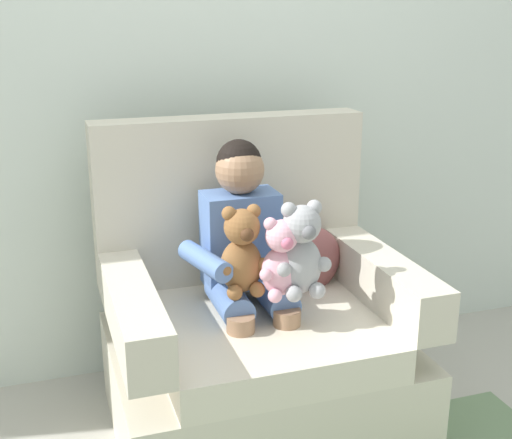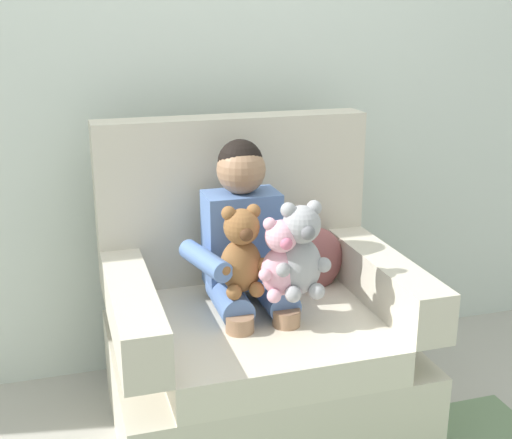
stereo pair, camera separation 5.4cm
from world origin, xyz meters
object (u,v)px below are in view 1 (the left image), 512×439
object	(u,v)px
throw_pillow	(309,260)
plush_grey	(301,252)
plush_pink	(281,260)
armchair	(255,337)
plush_brown	(242,253)
seated_child	(246,249)

from	to	relation	value
throw_pillow	plush_grey	bearing A→B (deg)	-117.90
plush_pink	plush_grey	bearing A→B (deg)	15.08
armchair	plush_brown	size ratio (longest dim) A/B	3.64
armchair	plush_brown	xyz separation A→B (m)	(-0.08, -0.12, 0.38)
armchair	plush_grey	distance (m)	0.44
plush_brown	armchair	bearing A→B (deg)	63.78
seated_child	plush_pink	xyz separation A→B (m)	(0.06, -0.20, 0.02)
plush_brown	plush_grey	distance (m)	0.19
plush_brown	throw_pillow	bearing A→B (deg)	42.02
plush_grey	throw_pillow	world-z (taller)	plush_grey
armchair	plush_brown	world-z (taller)	armchair
plush_pink	throw_pillow	bearing A→B (deg)	72.62
armchair	throw_pillow	size ratio (longest dim) A/B	4.22
armchair	throw_pillow	bearing A→B (deg)	22.50
armchair	plush_pink	bearing A→B (deg)	-81.32
plush_brown	plush_pink	xyz separation A→B (m)	(0.11, -0.06, -0.01)
armchair	plush_grey	bearing A→B (deg)	-64.00
seated_child	throw_pillow	size ratio (longest dim) A/B	3.17
seated_child	plush_grey	size ratio (longest dim) A/B	2.59
plush_grey	throw_pillow	xyz separation A→B (m)	(0.16, 0.30, -0.16)
plush_brown	plush_grey	size ratio (longest dim) A/B	0.95
plush_brown	throw_pillow	size ratio (longest dim) A/B	1.16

